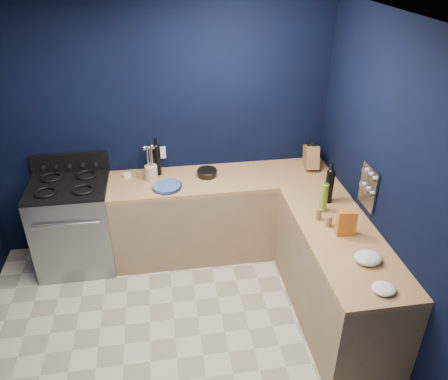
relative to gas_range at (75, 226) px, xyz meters
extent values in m
cube|color=beige|center=(0.93, -1.42, -0.47)|extent=(3.50, 3.50, 0.02)
cube|color=silver|center=(0.93, -1.42, 2.15)|extent=(3.50, 3.50, 0.02)
cube|color=black|center=(0.93, 0.34, 0.84)|extent=(3.50, 0.02, 2.60)
cube|color=black|center=(2.69, -1.42, 0.84)|extent=(0.02, 3.50, 2.60)
cube|color=#927756|center=(1.53, 0.02, -0.03)|extent=(2.30, 0.63, 0.86)
cube|color=brown|center=(1.53, 0.02, 0.42)|extent=(2.30, 0.63, 0.04)
cube|color=#927756|center=(2.37, -1.13, -0.03)|extent=(0.63, 1.67, 0.86)
cube|color=brown|center=(2.37, -1.13, 0.42)|extent=(0.63, 1.67, 0.04)
cube|color=gray|center=(0.00, 0.00, 0.00)|extent=(0.76, 0.66, 0.92)
cube|color=black|center=(0.00, -0.32, -0.01)|extent=(0.59, 0.02, 0.42)
cube|color=black|center=(0.00, 0.00, 0.48)|extent=(0.76, 0.66, 0.03)
cube|color=black|center=(0.00, 0.30, 0.58)|extent=(0.76, 0.06, 0.20)
cube|color=gray|center=(2.67, -0.87, 0.72)|extent=(0.02, 0.28, 0.38)
cube|color=white|center=(0.93, 0.32, 0.62)|extent=(0.09, 0.02, 0.13)
cylinder|color=#2E54A4|center=(0.96, -0.13, 0.46)|extent=(0.34, 0.34, 0.03)
cylinder|color=white|center=(0.57, 0.17, 0.46)|extent=(0.10, 0.10, 0.03)
cylinder|color=beige|center=(0.82, 0.08, 0.52)|extent=(0.14, 0.14, 0.16)
cylinder|color=black|center=(0.88, 0.19, 0.60)|extent=(0.10, 0.10, 0.32)
cylinder|color=black|center=(1.38, 0.06, 0.48)|extent=(0.22, 0.22, 0.07)
cube|color=brown|center=(2.49, 0.10, 0.56)|extent=(0.17, 0.30, 0.30)
cylinder|color=black|center=(2.43, -0.61, 0.60)|extent=(0.09, 0.09, 0.32)
cylinder|color=olive|center=(2.32, -0.75, 0.58)|extent=(0.08, 0.08, 0.27)
cylinder|color=olive|center=(2.24, -0.88, 0.49)|extent=(0.05, 0.05, 0.11)
cylinder|color=olive|center=(2.29, -0.99, 0.49)|extent=(0.06, 0.06, 0.10)
cube|color=#B53816|center=(2.38, -1.13, 0.55)|extent=(0.16, 0.09, 0.22)
ellipsoid|color=white|center=(2.42, -1.50, 0.48)|extent=(0.27, 0.25, 0.07)
ellipsoid|color=white|center=(2.39, -1.82, 0.47)|extent=(0.19, 0.18, 0.05)
camera|label=1|loc=(0.94, -3.95, 2.60)|focal=35.65mm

